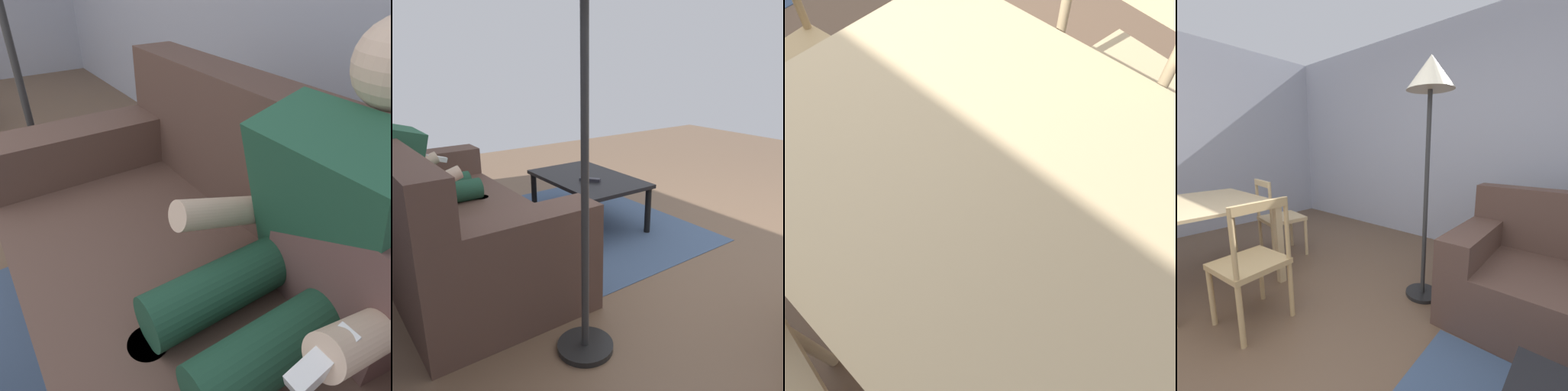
# 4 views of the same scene
# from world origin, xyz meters

# --- Properties ---
(couch) EXTENTS (1.96, 0.97, 0.92)m
(couch) POSITION_xyz_m (1.17, 1.77, 0.33)
(couch) COLOR brown
(couch) RESTS_ON ground_plane
(person_lounging) EXTENTS (0.59, 0.92, 1.17)m
(person_lounging) POSITION_xyz_m (1.41, 1.83, 0.60)
(person_lounging) COLOR #23563D
(person_lounging) RESTS_ON ground_plane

